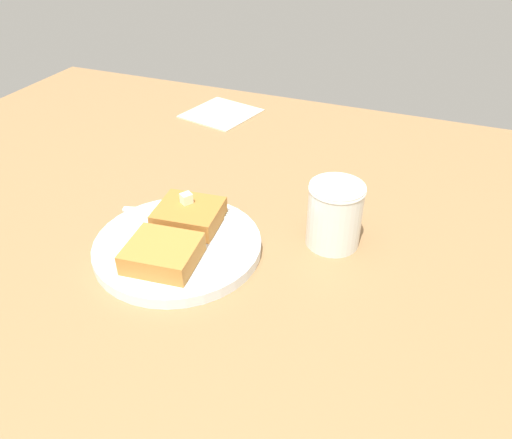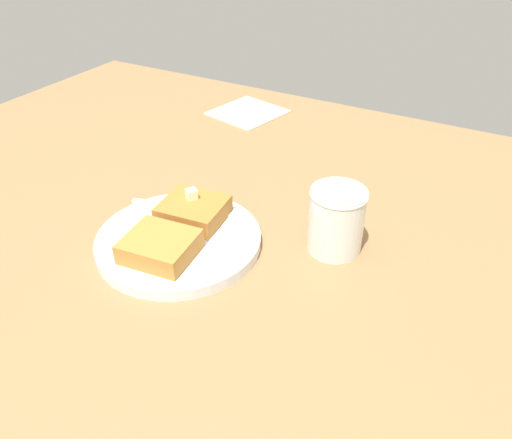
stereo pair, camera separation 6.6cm
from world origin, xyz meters
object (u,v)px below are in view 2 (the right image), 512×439
(fork, at_px, (190,208))
(syrup_jar, at_px, (336,223))
(napkin, at_px, (248,112))
(plate, at_px, (179,240))

(fork, relative_size, syrup_jar, 1.73)
(syrup_jar, height_order, napkin, syrup_jar)
(napkin, bearing_deg, plate, 18.32)
(syrup_jar, relative_size, napkin, 0.66)
(plate, xyz_separation_m, napkin, (-0.45, -0.15, -0.01))
(plate, xyz_separation_m, fork, (-0.06, -0.03, 0.01))
(plate, distance_m, fork, 0.07)
(plate, bearing_deg, fork, -157.76)
(fork, bearing_deg, syrup_jar, 99.15)
(plate, xyz_separation_m, syrup_jar, (-0.10, 0.19, 0.03))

